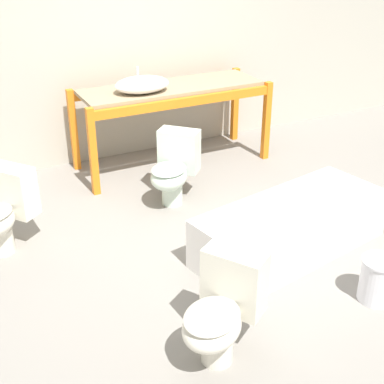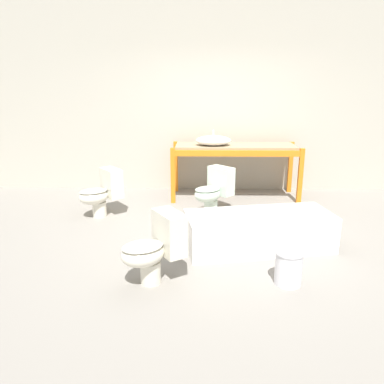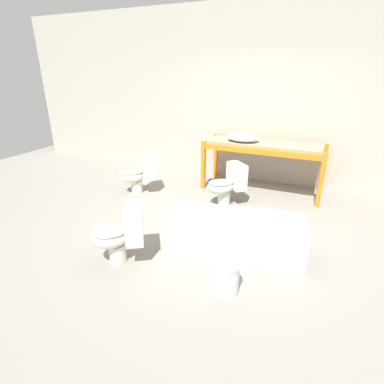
{
  "view_description": "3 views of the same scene",
  "coord_description": "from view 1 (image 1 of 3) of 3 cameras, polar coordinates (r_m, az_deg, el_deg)",
  "views": [
    {
      "loc": [
        -2.01,
        -3.39,
        2.43
      ],
      "look_at": [
        -0.39,
        -0.19,
        0.63
      ],
      "focal_mm": 50.0,
      "sensor_mm": 36.0,
      "label": 1
    },
    {
      "loc": [
        -0.27,
        -4.44,
        1.83
      ],
      "look_at": [
        -0.37,
        -0.28,
        0.64
      ],
      "focal_mm": 35.0,
      "sensor_mm": 36.0,
      "label": 2
    },
    {
      "loc": [
        1.25,
        -3.56,
        2.08
      ],
      "look_at": [
        -0.18,
        -0.37,
        0.64
      ],
      "focal_mm": 28.0,
      "sensor_mm": 36.0,
      "label": 3
    }
  ],
  "objects": [
    {
      "name": "ground_plane",
      "position": [
        4.63,
        3.29,
        -4.96
      ],
      "size": [
        12.0,
        12.0,
        0.0
      ],
      "primitive_type": "plane",
      "color": "gray"
    },
    {
      "name": "bathtub_main",
      "position": [
        4.42,
        10.57,
        -3.41
      ],
      "size": [
        1.75,
        0.95,
        0.42
      ],
      "rotation": [
        0.0,
        0.0,
        0.19
      ],
      "color": "white",
      "rests_on": "ground_plane"
    },
    {
      "name": "toilet_extra",
      "position": [
        3.29,
        3.22,
        -12.32
      ],
      "size": [
        0.69,
        0.62,
        0.68
      ],
      "rotation": [
        0.0,
        0.0,
        -1.0
      ],
      "color": "silver",
      "rests_on": "ground_plane"
    },
    {
      "name": "shelving_rack",
      "position": [
        5.8,
        -2.19,
        10.06
      ],
      "size": [
        2.08,
        0.76,
        0.89
      ],
      "color": "orange",
      "rests_on": "ground_plane"
    },
    {
      "name": "toilet_far",
      "position": [
        4.57,
        -19.68,
        -1.9
      ],
      "size": [
        0.69,
        0.64,
        0.68
      ],
      "rotation": [
        0.0,
        0.0,
        -0.91
      ],
      "color": "silver",
      "rests_on": "ground_plane"
    },
    {
      "name": "bucket_white",
      "position": [
        4.06,
        19.25,
        -8.75
      ],
      "size": [
        0.27,
        0.27,
        0.33
      ],
      "color": "silver",
      "rests_on": "ground_plane"
    },
    {
      "name": "sink_basin",
      "position": [
        5.53,
        -5.35,
        11.36
      ],
      "size": [
        0.57,
        0.4,
        0.24
      ],
      "color": "white",
      "rests_on": "shelving_rack"
    },
    {
      "name": "warehouse_wall_rear",
      "position": [
        6.01,
        -7.4,
        18.62
      ],
      "size": [
        10.8,
        0.08,
        3.2
      ],
      "color": "#B2AD9E",
      "rests_on": "ground_plane"
    },
    {
      "name": "toilet_near",
      "position": [
        5.07,
        -1.98,
        2.66
      ],
      "size": [
        0.67,
        0.67,
        0.68
      ],
      "rotation": [
        0.0,
        0.0,
        -0.79
      ],
      "color": "silver",
      "rests_on": "ground_plane"
    }
  ]
}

